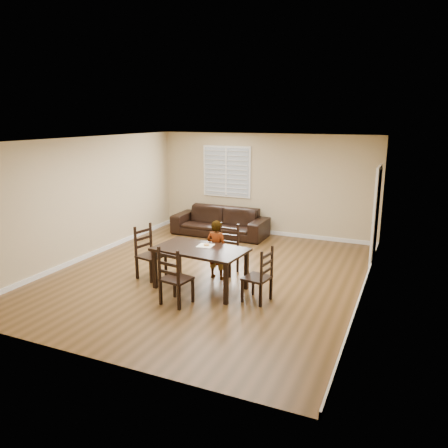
{
  "coord_description": "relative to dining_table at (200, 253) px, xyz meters",
  "views": [
    {
      "loc": [
        3.66,
        -7.55,
        3.13
      ],
      "look_at": [
        0.2,
        0.33,
        1.0
      ],
      "focal_mm": 35.0,
      "sensor_mm": 36.0,
      "label": 1
    }
  ],
  "objects": [
    {
      "name": "child",
      "position": [
        0.06,
        0.6,
        -0.1
      ],
      "size": [
        0.46,
        0.32,
        1.19
      ],
      "primitive_type": "imported",
      "rotation": [
        0.0,
        0.0,
        3.04
      ],
      "color": "gray",
      "rests_on": "ground"
    },
    {
      "name": "sofa",
      "position": [
        -1.22,
        3.58,
        -0.32
      ],
      "size": [
        2.55,
        1.01,
        0.74
      ],
      "primitive_type": "imported",
      "rotation": [
        0.0,
        0.0,
        -0.01
      ],
      "color": "black",
      "rests_on": "ground"
    },
    {
      "name": "chair_far",
      "position": [
        -0.09,
        -0.88,
        -0.23
      ],
      "size": [
        0.53,
        0.5,
        1.03
      ],
      "rotation": [
        0.0,
        0.0,
        2.97
      ],
      "color": "black",
      "rests_on": "ground"
    },
    {
      "name": "napkin",
      "position": [
        0.02,
        0.19,
        0.09
      ],
      "size": [
        0.3,
        0.3,
        0.0
      ],
      "primitive_type": "cube",
      "rotation": [
        0.0,
        0.0,
        0.08
      ],
      "color": "white",
      "rests_on": "dining_table"
    },
    {
      "name": "chair_right",
      "position": [
        1.26,
        -0.13,
        -0.25
      ],
      "size": [
        0.48,
        0.5,
        0.98
      ],
      "rotation": [
        0.0,
        0.0,
        -1.73
      ],
      "color": "black",
      "rests_on": "ground"
    },
    {
      "name": "chair_left",
      "position": [
        -1.27,
        0.14,
        -0.22
      ],
      "size": [
        0.54,
        0.56,
        1.06
      ],
      "rotation": [
        0.0,
        0.0,
        1.36
      ],
      "color": "black",
      "rests_on": "ground"
    },
    {
      "name": "chair_near",
      "position": [
        0.1,
        1.06,
        -0.24
      ],
      "size": [
        0.47,
        0.45,
        1.01
      ],
      "rotation": [
        0.0,
        0.0,
        -0.05
      ],
      "color": "black",
      "rests_on": "ground"
    },
    {
      "name": "ground",
      "position": [
        -0.19,
        0.74,
        -0.7
      ],
      "size": [
        7.0,
        7.0,
        0.0
      ],
      "primitive_type": "plane",
      "color": "brown",
      "rests_on": "ground"
    },
    {
      "name": "donut",
      "position": [
        0.04,
        0.19,
        0.11
      ],
      "size": [
        0.11,
        0.11,
        0.04
      ],
      "color": "#D5954C",
      "rests_on": "napkin"
    },
    {
      "name": "dining_table",
      "position": [
        0.0,
        0.0,
        0.0
      ],
      "size": [
        1.75,
        1.1,
        0.78
      ],
      "rotation": [
        0.0,
        0.0,
        -0.1
      ],
      "color": "black",
      "rests_on": "ground"
    },
    {
      "name": "room",
      "position": [
        -0.15,
        0.92,
        1.11
      ],
      "size": [
        6.04,
        7.04,
        2.72
      ],
      "color": "tan",
      "rests_on": "ground"
    }
  ]
}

